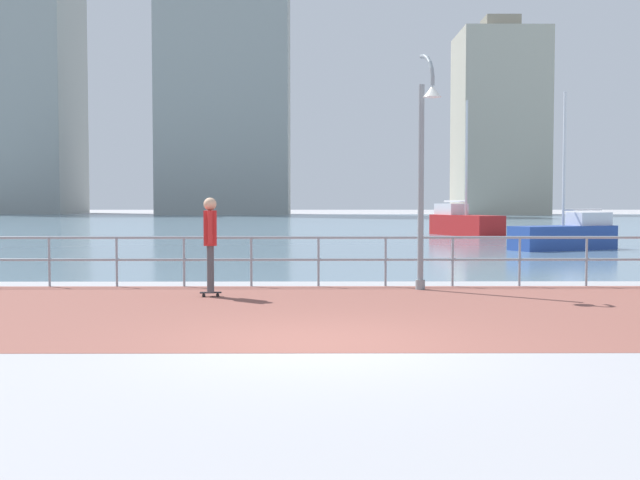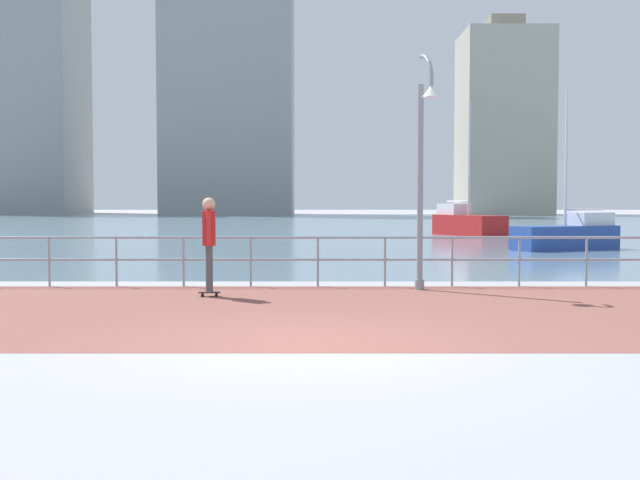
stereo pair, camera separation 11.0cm
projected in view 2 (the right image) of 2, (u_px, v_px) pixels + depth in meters
The scene contains 11 objects.
ground at pixel (321, 229), 49.74m from camera, with size 220.00×220.00×0.00m, color #9E9EA3.
brick_paving at pixel (319, 310), 12.73m from camera, with size 28.00×7.19×0.01m, color brown.
harbor_water at pixel (321, 224), 61.26m from camera, with size 180.00×88.00×0.00m, color slate.
waterfront_railing at pixel (319, 252), 16.28m from camera, with size 25.25×0.06×1.05m.
lamppost at pixel (425, 160), 15.41m from camera, with size 0.41×0.80×4.68m.
skateboarder at pixel (211, 237), 14.50m from camera, with size 0.41×0.56×1.84m.
sailboat_navy at pixel (570, 235), 28.57m from camera, with size 4.24×2.83×5.74m.
sailboat_yellow at pixel (468, 223), 40.36m from camera, with size 3.17×5.15×6.93m.
tower_steel at pixel (230, 42), 102.31m from camera, with size 16.84×10.66×46.89m.
tower_slate at pixel (20, 77), 110.02m from camera, with size 16.97×13.66×40.01m.
tower_brick at pixel (505, 123), 103.16m from camera, with size 11.10×10.95×25.84m.
Camera 2 is at (0.05, -9.71, 1.78)m, focal length 43.95 mm.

